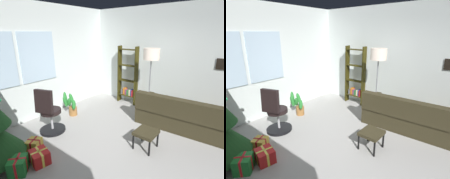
{
  "view_description": "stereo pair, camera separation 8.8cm",
  "coord_description": "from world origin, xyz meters",
  "views": [
    {
      "loc": [
        -2.24,
        -1.49,
        2.15
      ],
      "look_at": [
        0.51,
        0.66,
        1.02
      ],
      "focal_mm": 28.63,
      "sensor_mm": 36.0,
      "label": 1
    },
    {
      "loc": [
        -2.19,
        -1.56,
        2.15
      ],
      "look_at": [
        0.51,
        0.66,
        1.02
      ],
      "focal_mm": 28.63,
      "sensor_mm": 36.0,
      "label": 2
    }
  ],
  "objects": [
    {
      "name": "ground_plane",
      "position": [
        0.0,
        0.0,
        -0.05
      ],
      "size": [
        4.93,
        5.39,
        0.1
      ],
      "primitive_type": "cube",
      "color": "#9D9B98"
    },
    {
      "name": "wall_back_with_windows",
      "position": [
        -0.02,
        2.74,
        1.43
      ],
      "size": [
        4.93,
        0.12,
        2.85
      ],
      "color": "silver",
      "rests_on": "ground_plane"
    },
    {
      "name": "wall_right_with_frames",
      "position": [
        2.52,
        -0.0,
        1.42
      ],
      "size": [
        0.12,
        5.39,
        2.85
      ],
      "color": "silver",
      "rests_on": "ground_plane"
    },
    {
      "name": "couch",
      "position": [
        1.84,
        -0.59,
        0.28
      ],
      "size": [
        1.68,
        2.08,
        0.8
      ],
      "color": "#302A19",
      "rests_on": "ground_plane"
    },
    {
      "name": "footstool",
      "position": [
        0.5,
        -0.17,
        0.31
      ],
      "size": [
        0.41,
        0.39,
        0.36
      ],
      "color": "#302A19",
      "rests_on": "ground_plane"
    },
    {
      "name": "gift_box_red",
      "position": [
        -1.0,
        1.05,
        0.12
      ],
      "size": [
        0.33,
        0.36,
        0.24
      ],
      "color": "red",
      "rests_on": "ground_plane"
    },
    {
      "name": "gift_box_green",
      "position": [
        -1.33,
        1.11,
        0.13
      ],
      "size": [
        0.38,
        0.38,
        0.27
      ],
      "color": "#1E722D",
      "rests_on": "ground_plane"
    },
    {
      "name": "gift_box_gold",
      "position": [
        -0.85,
        1.5,
        0.1
      ],
      "size": [
        0.34,
        0.33,
        0.2
      ],
      "color": "gold",
      "rests_on": "ground_plane"
    },
    {
      "name": "office_chair",
      "position": [
        -0.3,
        1.77,
        0.41
      ],
      "size": [
        0.58,
        0.56,
        1.04
      ],
      "color": "black",
      "rests_on": "ground_plane"
    },
    {
      "name": "bookshelf",
      "position": [
        2.25,
        1.41,
        0.79
      ],
      "size": [
        0.18,
        0.64,
        1.76
      ],
      "color": "#2E2A0A",
      "rests_on": "ground_plane"
    },
    {
      "name": "floor_lamp",
      "position": [
        1.8,
        0.45,
        1.54
      ],
      "size": [
        0.4,
        0.4,
        1.78
      ],
      "color": "slate",
      "rests_on": "ground_plane"
    },
    {
      "name": "potted_plant",
      "position": [
        0.56,
        2.12,
        0.28
      ],
      "size": [
        0.38,
        0.53,
        0.65
      ],
      "color": "#976332",
      "rests_on": "ground_plane"
    }
  ]
}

